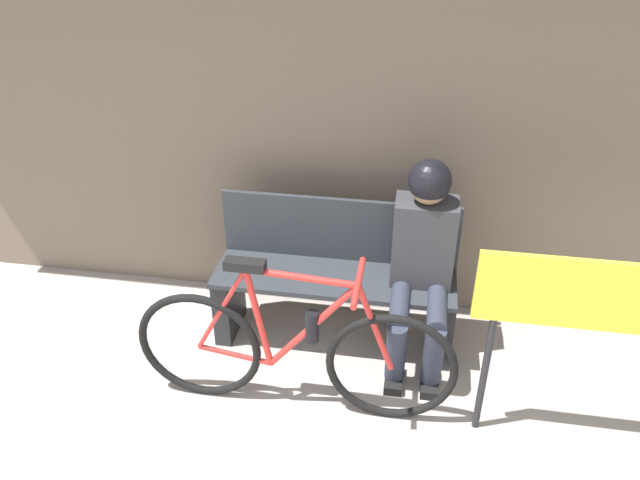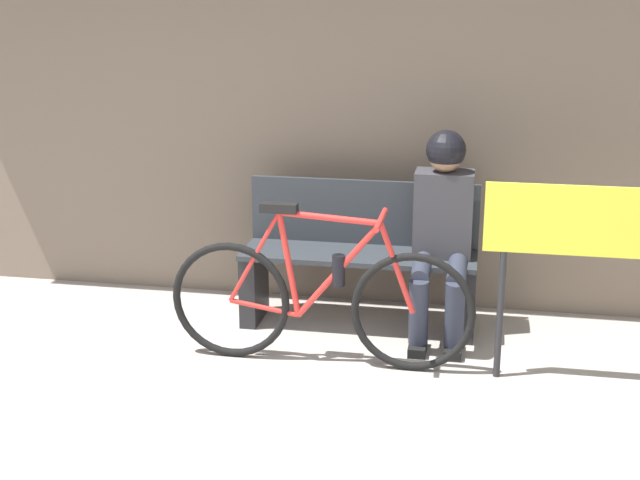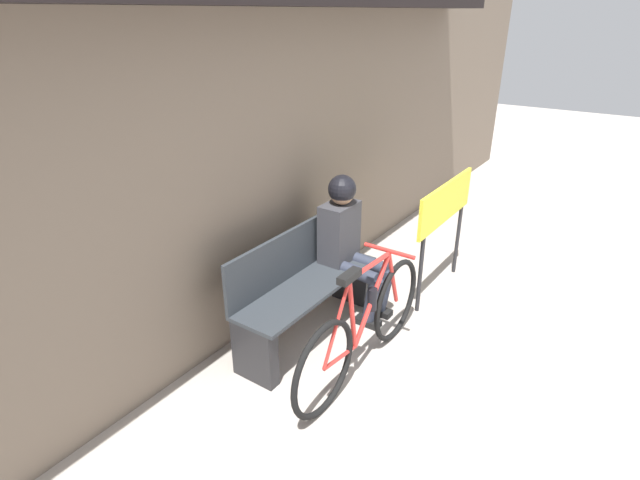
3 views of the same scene
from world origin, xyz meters
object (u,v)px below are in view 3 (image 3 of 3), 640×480
park_bench_near (304,290)px  bicycle (364,327)px  signboard (445,210)px  person_seated (348,236)px

park_bench_near → bicycle: bicycle is taller
signboard → park_bench_near: bearing=154.1°
person_seated → signboard: bearing=-33.6°
person_seated → park_bench_near: bearing=168.4°
park_bench_near → bicycle: size_ratio=0.84×
bicycle → signboard: 1.47m
bicycle → person_seated: size_ratio=1.37×
park_bench_near → signboard: (1.27, -0.62, 0.41)m
park_bench_near → signboard: bearing=-25.9°
park_bench_near → signboard: signboard is taller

